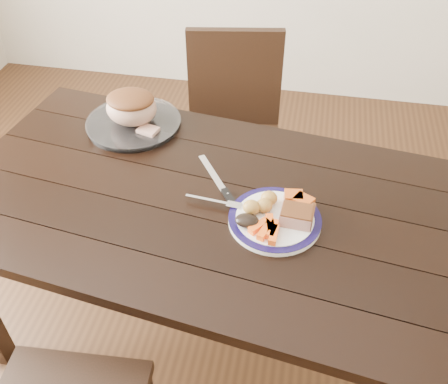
% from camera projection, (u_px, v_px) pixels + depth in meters
% --- Properties ---
extents(ground, '(4.00, 4.00, 0.00)m').
position_uv_depth(ground, '(206.00, 329.00, 2.08)').
color(ground, '#472B16').
rests_on(ground, ground).
extents(dining_table, '(1.71, 1.10, 0.75)m').
position_uv_depth(dining_table, '(201.00, 217.00, 1.64)').
color(dining_table, black).
rests_on(dining_table, ground).
extents(chair_far, '(0.49, 0.50, 0.93)m').
position_uv_depth(chair_far, '(234.00, 126.00, 2.27)').
color(chair_far, black).
rests_on(chair_far, ground).
extents(dinner_plate, '(0.28, 0.28, 0.02)m').
position_uv_depth(dinner_plate, '(275.00, 220.00, 1.49)').
color(dinner_plate, white).
rests_on(dinner_plate, dining_table).
extents(plate_rim, '(0.28, 0.28, 0.02)m').
position_uv_depth(plate_rim, '(275.00, 218.00, 1.48)').
color(plate_rim, '#110B37').
rests_on(plate_rim, dinner_plate).
extents(serving_platter, '(0.34, 0.34, 0.02)m').
position_uv_depth(serving_platter, '(134.00, 124.00, 1.87)').
color(serving_platter, white).
rests_on(serving_platter, dining_table).
extents(pork_slice, '(0.10, 0.08, 0.04)m').
position_uv_depth(pork_slice, '(296.00, 216.00, 1.45)').
color(pork_slice, '#AF786A').
rests_on(pork_slice, dinner_plate).
extents(roasted_potatoes, '(0.10, 0.10, 0.04)m').
position_uv_depth(roasted_potatoes, '(261.00, 204.00, 1.49)').
color(roasted_potatoes, gold).
rests_on(roasted_potatoes, dinner_plate).
extents(carrot_batons, '(0.09, 0.11, 0.02)m').
position_uv_depth(carrot_batons, '(268.00, 229.00, 1.43)').
color(carrot_batons, '#FA5D15').
rests_on(carrot_batons, dinner_plate).
extents(pumpkin_wedges, '(0.10, 0.07, 0.04)m').
position_uv_depth(pumpkin_wedges, '(298.00, 201.00, 1.51)').
color(pumpkin_wedges, orange).
rests_on(pumpkin_wedges, dinner_plate).
extents(dark_mushroom, '(0.07, 0.05, 0.03)m').
position_uv_depth(dark_mushroom, '(247.00, 221.00, 1.45)').
color(dark_mushroom, black).
rests_on(dark_mushroom, dinner_plate).
extents(fork, '(0.18, 0.04, 0.00)m').
position_uv_depth(fork, '(218.00, 202.00, 1.53)').
color(fork, silver).
rests_on(fork, dinner_plate).
extents(roast_joint, '(0.19, 0.16, 0.12)m').
position_uv_depth(roast_joint, '(132.00, 108.00, 1.82)').
color(roast_joint, tan).
rests_on(roast_joint, serving_platter).
extents(cut_slice, '(0.08, 0.07, 0.02)m').
position_uv_depth(cut_slice, '(148.00, 131.00, 1.80)').
color(cut_slice, tan).
rests_on(cut_slice, serving_platter).
extents(carving_knife, '(0.20, 0.28, 0.01)m').
position_uv_depth(carving_knife, '(226.00, 194.00, 1.58)').
color(carving_knife, silver).
rests_on(carving_knife, dining_table).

